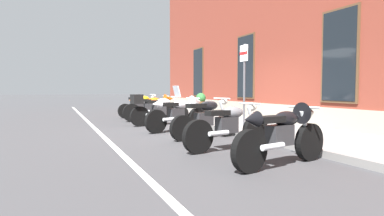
# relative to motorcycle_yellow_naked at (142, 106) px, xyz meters

# --- Properties ---
(ground_plane) EXTENTS (140.00, 140.00, 0.00)m
(ground_plane) POSITION_rel_motorcycle_yellow_naked_xyz_m (4.83, 0.90, -0.49)
(ground_plane) COLOR #38383A
(sidewalk) EXTENTS (29.03, 2.70, 0.13)m
(sidewalk) POSITION_rel_motorcycle_yellow_naked_xyz_m (4.83, 2.25, -0.42)
(sidewalk) COLOR slate
(sidewalk) RESTS_ON ground_plane
(lane_stripe) EXTENTS (29.03, 0.12, 0.01)m
(lane_stripe) POSITION_rel_motorcycle_yellow_naked_xyz_m (4.83, -2.30, -0.49)
(lane_stripe) COLOR silver
(lane_stripe) RESTS_ON ground_plane
(brick_pub_facade) EXTENTS (23.03, 6.00, 8.78)m
(brick_pub_facade) POSITION_rel_motorcycle_yellow_naked_xyz_m (4.83, 6.55, 3.89)
(brick_pub_facade) COLOR brown
(brick_pub_facade) RESTS_ON ground_plane
(motorcycle_yellow_naked) EXTENTS (0.62, 2.00, 1.00)m
(motorcycle_yellow_naked) POSITION_rel_motorcycle_yellow_naked_xyz_m (0.00, 0.00, 0.00)
(motorcycle_yellow_naked) COLOR black
(motorcycle_yellow_naked) RESTS_ON ground_plane
(motorcycle_orange_sport) EXTENTS (0.62, 2.20, 1.03)m
(motorcycle_orange_sport) POSITION_rel_motorcycle_yellow_naked_xyz_m (1.66, 0.04, 0.07)
(motorcycle_orange_sport) COLOR black
(motorcycle_orange_sport) RESTS_ON ground_plane
(motorcycle_silver_touring) EXTENTS (0.73, 2.14, 1.33)m
(motorcycle_silver_touring) POSITION_rel_motorcycle_yellow_naked_xyz_m (3.18, -0.26, 0.06)
(motorcycle_silver_touring) COLOR black
(motorcycle_silver_touring) RESTS_ON ground_plane
(motorcycle_white_sport) EXTENTS (0.79, 2.08, 1.02)m
(motorcycle_white_sport) POSITION_rel_motorcycle_yellow_naked_xyz_m (4.87, -0.10, 0.07)
(motorcycle_white_sport) COLOR black
(motorcycle_white_sport) RESTS_ON ground_plane
(motorcycle_black_naked) EXTENTS (0.70, 1.98, 1.00)m
(motorcycle_black_naked) POSITION_rel_motorcycle_yellow_naked_xyz_m (6.46, -0.02, -0.00)
(motorcycle_black_naked) COLOR black
(motorcycle_black_naked) RESTS_ON ground_plane
(motorcycle_grey_naked) EXTENTS (0.69, 2.13, 0.93)m
(motorcycle_grey_naked) POSITION_rel_motorcycle_yellow_naked_xyz_m (7.96, -0.22, -0.02)
(motorcycle_grey_naked) COLOR black
(motorcycle_grey_naked) RESTS_ON ground_plane
(motorcycle_black_sport) EXTENTS (0.72, 2.03, 1.00)m
(motorcycle_black_sport) POSITION_rel_motorcycle_yellow_naked_xyz_m (9.52, -0.09, 0.06)
(motorcycle_black_sport) COLOR black
(motorcycle_black_sport) RESTS_ON ground_plane
(parking_sign) EXTENTS (0.36, 0.07, 2.32)m
(parking_sign) POSITION_rel_motorcycle_yellow_naked_xyz_m (5.89, 1.41, 1.15)
(parking_sign) COLOR #4C4C51
(parking_sign) RESTS_ON sidewalk
(barrel_planter) EXTENTS (0.59, 0.59, 0.93)m
(barrel_planter) POSITION_rel_motorcycle_yellow_naked_xyz_m (1.64, 2.04, 0.04)
(barrel_planter) COLOR brown
(barrel_planter) RESTS_ON sidewalk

